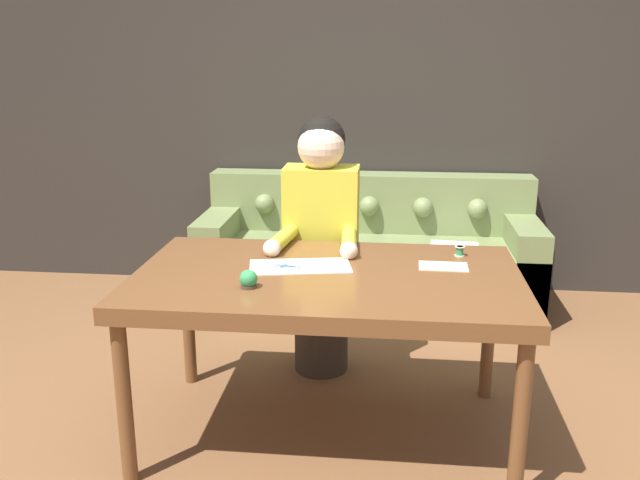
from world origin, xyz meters
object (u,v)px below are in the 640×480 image
at_px(dining_table, 327,288).
at_px(pin_cushion, 248,280).
at_px(person, 321,244).
at_px(thread_spool, 460,251).
at_px(couch, 368,258).
at_px(scissors, 290,267).

relative_size(dining_table, pin_cushion, 22.26).
bearing_deg(person, dining_table, -81.73).
xyz_separation_m(dining_table, thread_spool, (0.56, 0.30, 0.09)).
bearing_deg(couch, pin_cushion, -102.19).
relative_size(dining_table, person, 1.20).
bearing_deg(dining_table, pin_cushion, -143.96).
bearing_deg(person, scissors, -97.32).
xyz_separation_m(person, scissors, (-0.07, -0.57, 0.06)).
xyz_separation_m(dining_table, couch, (0.11, 1.64, -0.38)).
distance_m(dining_table, person, 0.63).
xyz_separation_m(person, pin_cushion, (-0.20, -0.83, 0.09)).
bearing_deg(scissors, thread_spool, 18.63).
bearing_deg(thread_spool, pin_cushion, -149.09).
bearing_deg(thread_spool, scissors, -161.37).
height_order(scissors, pin_cushion, pin_cushion).
distance_m(couch, thread_spool, 1.49).
xyz_separation_m(dining_table, person, (-0.09, 0.62, 0.01)).
bearing_deg(dining_table, couch, 86.03).
distance_m(person, pin_cushion, 0.86).
height_order(dining_table, person, person).
relative_size(thread_spool, pin_cushion, 0.63).
bearing_deg(thread_spool, couch, 108.55).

